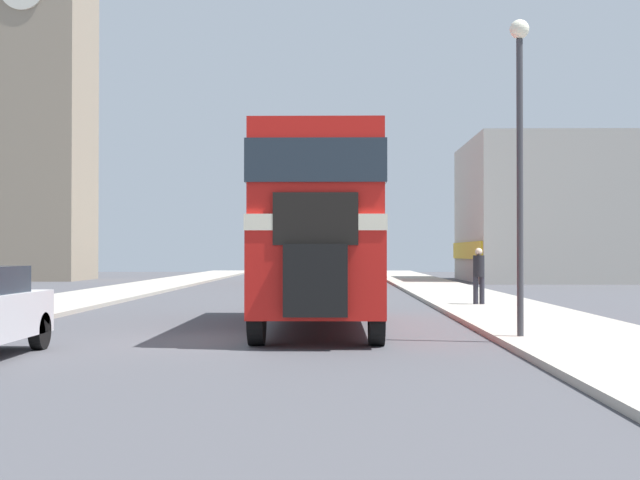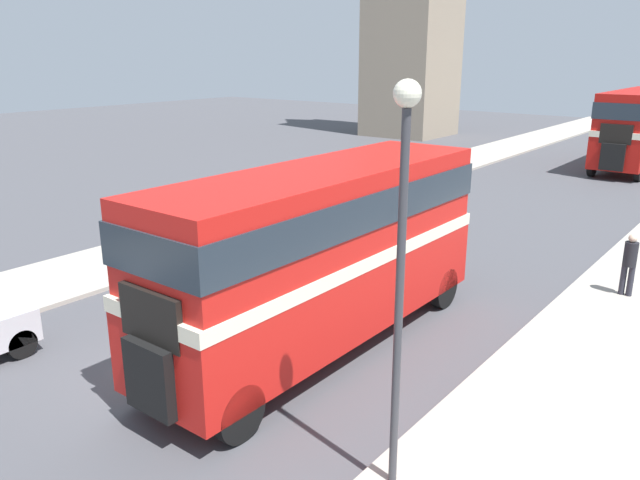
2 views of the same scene
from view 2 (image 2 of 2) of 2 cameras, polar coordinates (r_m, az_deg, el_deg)
ground_plane at (r=13.43m, az=-13.61°, el=-11.67°), size 120.00×120.00×0.00m
sidewalk_left at (r=18.80m, az=-26.65°, el=-4.45°), size 3.50×120.00×0.12m
double_decker_bus at (r=13.30m, az=0.31°, el=-0.30°), size 2.44×9.33×4.00m
bus_distant at (r=39.40m, az=27.08°, el=9.52°), size 2.57×9.66×4.32m
pedestrian_walking at (r=18.20m, az=26.45°, el=-1.72°), size 0.34×0.34×1.68m
street_lamp at (r=8.33m, az=7.49°, el=0.39°), size 0.36×0.36×5.86m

